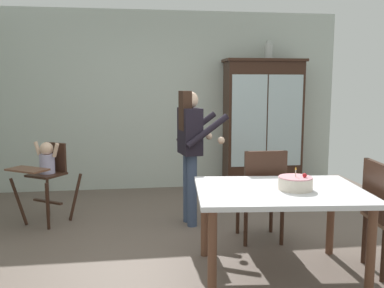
% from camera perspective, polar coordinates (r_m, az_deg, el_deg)
% --- Properties ---
extents(ground_plane, '(6.24, 6.24, 0.00)m').
position_cam_1_polar(ground_plane, '(4.17, -0.37, -14.43)').
color(ground_plane, '#66564C').
extents(wall_back, '(5.32, 0.06, 2.70)m').
position_cam_1_polar(wall_back, '(6.48, -3.46, 5.85)').
color(wall_back, beige).
rests_on(wall_back, ground_plane).
extents(china_cabinet, '(1.22, 0.48, 1.98)m').
position_cam_1_polar(china_cabinet, '(6.52, 9.59, 2.65)').
color(china_cabinet, '#382116').
rests_on(china_cabinet, ground_plane).
extents(ceramic_vase, '(0.13, 0.13, 0.27)m').
position_cam_1_polar(ceramic_vase, '(6.53, 10.36, 12.33)').
color(ceramic_vase, '#B2B7B2').
rests_on(ceramic_vase, china_cabinet).
extents(high_chair_with_toddler, '(0.80, 0.85, 0.95)m').
position_cam_1_polar(high_chair_with_toddler, '(5.10, -19.19, -3.04)').
color(high_chair_with_toddler, '#382116').
rests_on(high_chair_with_toddler, ground_plane).
extents(adult_person, '(0.56, 0.54, 1.53)m').
position_cam_1_polar(adult_person, '(4.73, -0.20, 0.42)').
color(adult_person, '#3D4C6B').
rests_on(adult_person, ground_plane).
extents(dining_table, '(1.47, 1.13, 0.74)m').
position_cam_1_polar(dining_table, '(3.59, 11.84, -7.45)').
color(dining_table, silver).
rests_on(dining_table, ground_plane).
extents(birthday_cake, '(0.28, 0.28, 0.19)m').
position_cam_1_polar(birthday_cake, '(3.56, 13.88, -5.18)').
color(birthday_cake, beige).
rests_on(birthday_cake, dining_table).
extents(dining_chair_far_side, '(0.45, 0.45, 0.96)m').
position_cam_1_polar(dining_chair_far_side, '(4.29, 9.55, -6.09)').
color(dining_chair_far_side, '#382116').
rests_on(dining_chair_far_side, ground_plane).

